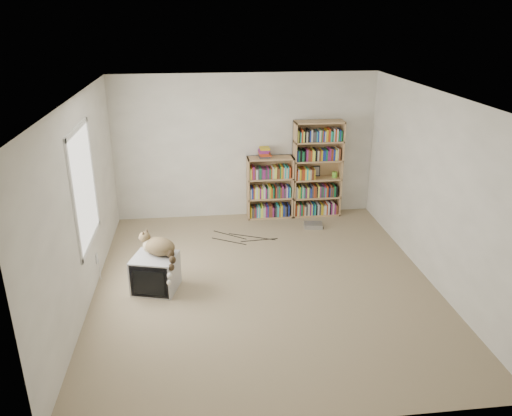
{
  "coord_description": "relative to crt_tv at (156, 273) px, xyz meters",
  "views": [
    {
      "loc": [
        -0.81,
        -5.85,
        3.43
      ],
      "look_at": [
        0.0,
        1.0,
        0.71
      ],
      "focal_mm": 35.0,
      "sensor_mm": 36.0,
      "label": 1
    }
  ],
  "objects": [
    {
      "name": "cat",
      "position": [
        0.09,
        0.0,
        0.33
      ],
      "size": [
        0.56,
        0.67,
        0.52
      ],
      "rotation": [
        0.0,
        0.0,
        -0.48
      ],
      "color": "#322214",
      "rests_on": "crt_tv"
    },
    {
      "name": "wall_left",
      "position": [
        -0.81,
        -0.03,
        1.01
      ],
      "size": [
        0.02,
        5.0,
        2.5
      ],
      "primitive_type": "cube",
      "color": "white",
      "rests_on": "floor"
    },
    {
      "name": "ceiling",
      "position": [
        1.44,
        -0.03,
        2.26
      ],
      "size": [
        4.5,
        5.0,
        0.02
      ],
      "primitive_type": "cube",
      "color": "white",
      "rests_on": "wall_back"
    },
    {
      "name": "dvd_player",
      "position": [
        2.52,
        1.74,
        -0.2
      ],
      "size": [
        0.34,
        0.27,
        0.07
      ],
      "primitive_type": "cube",
      "rotation": [
        0.0,
        0.0,
        -0.16
      ],
      "color": "#A1A1A5",
      "rests_on": "floor"
    },
    {
      "name": "book_stack",
      "position": [
        1.75,
        2.34,
        0.94
      ],
      "size": [
        0.2,
        0.26,
        0.17
      ],
      "primitive_type": "cube",
      "color": "#AE3817",
      "rests_on": "bookcase_short"
    },
    {
      "name": "wall_outlet",
      "position": [
        -0.8,
        0.35,
        0.08
      ],
      "size": [
        0.01,
        0.08,
        0.13
      ],
      "primitive_type": "cube",
      "color": "silver",
      "rests_on": "wall_left"
    },
    {
      "name": "bookcase_tall",
      "position": [
        2.68,
        2.33,
        0.58
      ],
      "size": [
        0.85,
        0.3,
        1.7
      ],
      "color": "tan",
      "rests_on": "floor"
    },
    {
      "name": "bookcase_short",
      "position": [
        1.85,
        2.33,
        0.27
      ],
      "size": [
        0.8,
        0.3,
        1.1
      ],
      "color": "tan",
      "rests_on": "floor"
    },
    {
      "name": "wall_back",
      "position": [
        1.44,
        2.47,
        1.01
      ],
      "size": [
        4.5,
        0.02,
        2.5
      ],
      "primitive_type": "cube",
      "color": "white",
      "rests_on": "floor"
    },
    {
      "name": "wall_right",
      "position": [
        3.69,
        -0.03,
        1.01
      ],
      "size": [
        0.02,
        5.0,
        2.5
      ],
      "primitive_type": "cube",
      "color": "white",
      "rests_on": "floor"
    },
    {
      "name": "green_mug",
      "position": [
        3.0,
        2.31,
        0.51
      ],
      "size": [
        0.09,
        0.09,
        0.1
      ],
      "primitive_type": "cylinder",
      "color": "#6EC137",
      "rests_on": "bookcase_tall"
    },
    {
      "name": "window",
      "position": [
        -0.8,
        0.17,
        1.16
      ],
      "size": [
        0.02,
        1.22,
        1.52
      ],
      "primitive_type": "cube",
      "color": "white",
      "rests_on": "wall_left"
    },
    {
      "name": "framed_print",
      "position": [
        2.69,
        2.41,
        0.55
      ],
      "size": [
        0.14,
        0.05,
        0.19
      ],
      "primitive_type": "cube",
      "rotation": [
        -0.17,
        0.0,
        0.0
      ],
      "color": "black",
      "rests_on": "bookcase_tall"
    },
    {
      "name": "crt_tv",
      "position": [
        0.0,
        0.0,
        0.0
      ],
      "size": [
        0.66,
        0.62,
        0.48
      ],
      "rotation": [
        0.0,
        0.0,
        -0.27
      ],
      "color": "#A9A9AC",
      "rests_on": "floor"
    },
    {
      "name": "floor",
      "position": [
        1.44,
        -0.03,
        -0.24
      ],
      "size": [
        4.5,
        5.0,
        0.01
      ],
      "primitive_type": "cube",
      "color": "tan",
      "rests_on": "ground"
    },
    {
      "name": "wall_front",
      "position": [
        1.44,
        -2.53,
        1.01
      ],
      "size": [
        4.5,
        0.02,
        2.5
      ],
      "primitive_type": "cube",
      "color": "white",
      "rests_on": "floor"
    },
    {
      "name": "floor_cables",
      "position": [
        1.33,
        1.61,
        -0.23
      ],
      "size": [
        1.2,
        0.7,
        0.01
      ],
      "primitive_type": null,
      "color": "black",
      "rests_on": "floor"
    }
  ]
}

